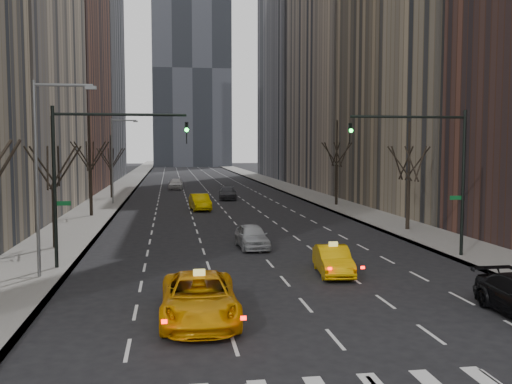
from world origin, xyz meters
name	(u,v)px	position (x,y,z in m)	size (l,w,h in m)	color
ground	(335,339)	(0.00, 0.00, 0.00)	(400.00, 400.00, 0.00)	black
sidewalk_left	(122,187)	(-12.25, 70.00, 0.07)	(4.50, 320.00, 0.15)	slate
sidewalk_right	(282,186)	(12.25, 70.00, 0.07)	(4.50, 320.00, 0.15)	slate
bld_left_far	(48,31)	(-21.50, 66.00, 22.00)	(14.00, 28.00, 44.00)	brown
bld_left_deep	(80,20)	(-21.50, 96.00, 30.00)	(14.00, 30.00, 60.00)	slate
bld_right_far	(354,17)	(21.50, 64.00, 25.00)	(14.00, 28.00, 50.00)	tan
bld_right_deep	(304,31)	(21.50, 95.00, 29.00)	(14.00, 30.00, 58.00)	slate
tree_lw_b	(54,188)	(-12.00, 18.00, 3.72)	(3.36, 3.50, 7.82)	black
tree_lw_c	(90,171)	(-12.00, 34.00, 4.04)	(3.36, 3.50, 8.74)	black
tree_lw_d	(111,169)	(-12.00, 52.00, 3.56)	(3.36, 3.50, 7.36)	black
tree_rw_b	(408,180)	(12.00, 22.00, 3.72)	(3.36, 3.50, 7.82)	black
tree_rw_c	(337,167)	(12.00, 40.00, 4.04)	(3.36, 3.50, 8.74)	black
traffic_mast_left	(89,160)	(-9.11, 12.00, 5.49)	(6.69, 0.39, 8.00)	black
traffic_mast_right	(435,159)	(9.11, 12.00, 5.49)	(6.69, 0.39, 8.00)	black
streetlight_near	(44,158)	(-10.84, 10.00, 5.62)	(2.83, 0.22, 9.00)	slate
streetlight_far	(115,152)	(-10.84, 45.00, 5.62)	(2.83, 0.22, 9.00)	slate
taxi_suv	(199,298)	(-4.19, 2.66, 0.81)	(2.68, 5.81, 1.62)	orange
taxi_sedan	(333,260)	(2.57, 9.02, 0.69)	(1.45, 4.17, 1.37)	#DBA004
silver_sedan_ahead	(252,236)	(-0.27, 16.72, 0.72)	(1.71, 4.25, 1.45)	#A0A3A8
far_taxi	(200,202)	(-2.28, 38.13, 0.79)	(1.67, 4.79, 1.58)	#E4BB04
far_suv_grey	(228,193)	(1.52, 49.05, 0.72)	(2.02, 4.96, 1.44)	#2E2F33
far_car_white	(176,184)	(-4.27, 65.97, 0.82)	(1.94, 4.81, 1.64)	white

